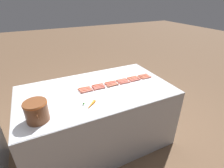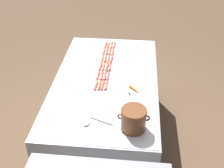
{
  "view_description": "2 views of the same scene",
  "coord_description": "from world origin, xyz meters",
  "views": [
    {
      "loc": [
        -1.77,
        0.63,
        1.93
      ],
      "look_at": [
        -0.12,
        -0.17,
        0.96
      ],
      "focal_mm": 27.1,
      "sensor_mm": 36.0,
      "label": 1
    },
    {
      "loc": [
        -0.3,
        2.47,
        2.57
      ],
      "look_at": [
        -0.08,
        0.18,
        0.94
      ],
      "focal_mm": 45.28,
      "sensor_mm": 36.0,
      "label": 2
    }
  ],
  "objects": [
    {
      "name": "griddle_counter",
      "position": [
        0.0,
        0.0,
        0.43
      ],
      "size": [
        1.1,
        1.92,
        0.87
      ],
      "color": "#9EA0A5",
      "rests_on": "ground_plane"
    },
    {
      "name": "hot_dog_15",
      "position": [
        0.05,
        -0.23,
        0.88
      ],
      "size": [
        0.02,
        0.16,
        0.02
      ],
      "color": "#D66753",
      "rests_on": "griddle_counter"
    },
    {
      "name": "hot_dog_8",
      "position": [
        0.02,
        -0.4,
        0.88
      ],
      "size": [
        0.03,
        0.16,
        0.02
      ],
      "color": "#D26656",
      "rests_on": "griddle_counter"
    },
    {
      "name": "hot_dog_17",
      "position": [
        0.05,
        0.14,
        0.88
      ],
      "size": [
        0.03,
        0.16,
        0.02
      ],
      "color": "#D46851",
      "rests_on": "griddle_counter"
    },
    {
      "name": "hot_dog_9",
      "position": [
        0.02,
        -0.23,
        0.88
      ],
      "size": [
        0.03,
        0.16,
        0.02
      ],
      "color": "#CB6B55",
      "rests_on": "griddle_counter"
    },
    {
      "name": "hot_dog_11",
      "position": [
        0.02,
        0.13,
        0.88
      ],
      "size": [
        0.03,
        0.16,
        0.02
      ],
      "color": "#D86C52",
      "rests_on": "griddle_counter"
    },
    {
      "name": "hot_dog_22",
      "position": [
        0.09,
        -0.05,
        0.88
      ],
      "size": [
        0.03,
        0.16,
        0.02
      ],
      "color": "#D0694F",
      "rests_on": "griddle_counter"
    },
    {
      "name": "hot_dog_20",
      "position": [
        0.09,
        -0.4,
        0.88
      ],
      "size": [
        0.02,
        0.16,
        0.02
      ],
      "color": "#D46C54",
      "rests_on": "griddle_counter"
    },
    {
      "name": "hot_dog_7",
      "position": [
        0.02,
        -0.58,
        0.88
      ],
      "size": [
        0.03,
        0.16,
        0.02
      ],
      "color": "#CD6C56",
      "rests_on": "griddle_counter"
    },
    {
      "name": "hot_dog_4",
      "position": [
        -0.02,
        -0.04,
        0.88
      ],
      "size": [
        0.03,
        0.16,
        0.02
      ],
      "color": "#CB6455",
      "rests_on": "griddle_counter"
    },
    {
      "name": "carrot",
      "position": [
        -0.32,
        0.19,
        0.88
      ],
      "size": [
        0.14,
        0.15,
        0.03
      ],
      "color": "orange",
      "rests_on": "griddle_counter"
    },
    {
      "name": "hot_dog_6",
      "position": [
        0.02,
        -0.76,
        0.88
      ],
      "size": [
        0.03,
        0.16,
        0.02
      ],
      "color": "#D56E4E",
      "rests_on": "griddle_counter"
    },
    {
      "name": "hot_dog_10",
      "position": [
        0.02,
        -0.04,
        0.88
      ],
      "size": [
        0.03,
        0.16,
        0.02
      ],
      "color": "#CB6455",
      "rests_on": "griddle_counter"
    },
    {
      "name": "hot_dog_21",
      "position": [
        0.09,
        -0.23,
        0.88
      ],
      "size": [
        0.03,
        0.16,
        0.02
      ],
      "color": "#D06A4D",
      "rests_on": "griddle_counter"
    },
    {
      "name": "bean_pot",
      "position": [
        -0.32,
        0.71,
        0.98
      ],
      "size": [
        0.27,
        0.22,
        0.2
      ],
      "color": "brown",
      "rests_on": "griddle_counter"
    },
    {
      "name": "hot_dog_5",
      "position": [
        -0.02,
        0.13,
        0.88
      ],
      "size": [
        0.03,
        0.16,
        0.02
      ],
      "color": "#D06956",
      "rests_on": "griddle_counter"
    },
    {
      "name": "hot_dog_19",
      "position": [
        0.09,
        -0.58,
        0.88
      ],
      "size": [
        0.03,
        0.16,
        0.02
      ],
      "color": "#D06A4F",
      "rests_on": "griddle_counter"
    },
    {
      "name": "hot_dog_23",
      "position": [
        0.09,
        0.14,
        0.88
      ],
      "size": [
        0.03,
        0.16,
        0.02
      ],
      "color": "#D87051",
      "rests_on": "griddle_counter"
    },
    {
      "name": "hot_dog_12",
      "position": [
        0.06,
        -0.76,
        0.88
      ],
      "size": [
        0.02,
        0.16,
        0.02
      ],
      "color": "#D06B50",
      "rests_on": "griddle_counter"
    },
    {
      "name": "hot_dog_1",
      "position": [
        -0.02,
        -0.58,
        0.88
      ],
      "size": [
        0.03,
        0.16,
        0.02
      ],
      "color": "#D26455",
      "rests_on": "griddle_counter"
    },
    {
      "name": "hot_dog_0",
      "position": [
        -0.02,
        -0.77,
        0.88
      ],
      "size": [
        0.02,
        0.16,
        0.02
      ],
      "color": "#D66D54",
      "rests_on": "griddle_counter"
    },
    {
      "name": "ground_plane",
      "position": [
        0.0,
        0.0,
        0.0
      ],
      "size": [
        20.0,
        20.0,
        0.0
      ],
      "primitive_type": "plane",
      "color": "brown"
    },
    {
      "name": "hot_dog_2",
      "position": [
        -0.02,
        -0.41,
        0.88
      ],
      "size": [
        0.03,
        0.16,
        0.02
      ],
      "color": "#CD6351",
      "rests_on": "griddle_counter"
    },
    {
      "name": "hot_dog_18",
      "position": [
        0.09,
        -0.76,
        0.88
      ],
      "size": [
        0.03,
        0.16,
        0.02
      ],
      "color": "#D57056",
      "rests_on": "griddle_counter"
    },
    {
      "name": "hot_dog_13",
      "position": [
        0.05,
        -0.59,
        0.88
      ],
      "size": [
        0.03,
        0.16,
        0.02
      ],
      "color": "#D87050",
      "rests_on": "griddle_counter"
    },
    {
      "name": "hot_dog_16",
      "position": [
        0.05,
        -0.04,
        0.88
      ],
      "size": [
        0.03,
        0.16,
        0.02
      ],
      "color": "#D16650",
      "rests_on": "griddle_counter"
    },
    {
      "name": "hot_dog_14",
      "position": [
        0.05,
        -0.41,
        0.88
      ],
      "size": [
        0.02,
        0.16,
        0.02
      ],
      "color": "#D86750",
      "rests_on": "griddle_counter"
    },
    {
      "name": "hot_dog_3",
      "position": [
        -0.02,
        -0.23,
        0.88
      ],
      "size": [
        0.03,
        0.16,
        0.02
      ],
      "color": "#C96C4E",
      "rests_on": "griddle_counter"
    },
    {
      "name": "serving_spoon",
      "position": [
        0.05,
        0.69,
        0.88
      ],
      "size": [
        0.26,
        0.13,
        0.02
      ],
      "color": "#B7B7BC",
      "rests_on": "griddle_counter"
    }
  ]
}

